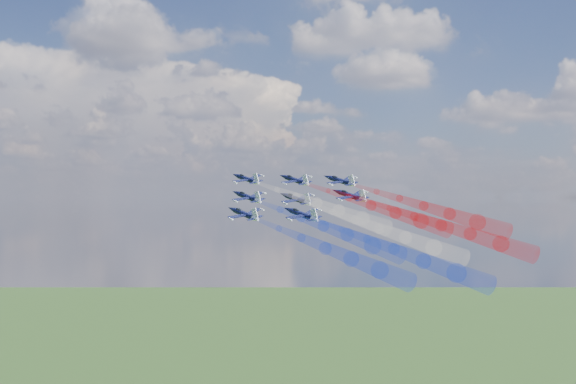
{
  "coord_description": "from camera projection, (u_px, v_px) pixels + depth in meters",
  "views": [
    {
      "loc": [
        -24.21,
        -167.57,
        133.94
      ],
      "look_at": [
        -19.69,
        13.78,
        135.43
      ],
      "focal_mm": 41.9,
      "sensor_mm": 36.0,
      "label": 1
    }
  ],
  "objects": [
    {
      "name": "trail_outer_right",
      "position": [
        424.0,
        206.0,
        167.18
      ],
      "size": [
        33.5,
        38.27,
        16.0
      ],
      "primitive_type": null,
      "rotation": [
        0.24,
        -0.23,
        0.66
      ],
      "color": "red"
    },
    {
      "name": "trail_inner_left",
      "position": [
        324.0,
        226.0,
        158.27
      ],
      "size": [
        33.5,
        38.27,
        16.0
      ],
      "primitive_type": null,
      "rotation": [
        0.24,
        -0.23,
        0.66
      ],
      "color": "blue"
    },
    {
      "name": "jet_inner_right",
      "position": [
        295.0,
        180.0,
        190.76
      ],
      "size": [
        15.93,
        16.39,
        8.46
      ],
      "primitive_type": null,
      "rotation": [
        0.24,
        -0.23,
        0.66
      ],
      "color": "black"
    },
    {
      "name": "jet_center_third",
      "position": [
        296.0,
        199.0,
        177.54
      ],
      "size": [
        15.93,
        16.39,
        8.46
      ],
      "primitive_type": null,
      "rotation": [
        0.24,
        -0.23,
        0.66
      ],
      "color": "black"
    },
    {
      "name": "jet_outer_left",
      "position": [
        244.0,
        214.0,
        167.56
      ],
      "size": [
        15.93,
        16.39,
        8.46
      ],
      "primitive_type": null,
      "rotation": [
        0.24,
        -0.23,
        0.66
      ],
      "color": "black"
    },
    {
      "name": "trail_lead",
      "position": [
        317.0,
        204.0,
        171.54
      ],
      "size": [
        33.5,
        38.27,
        16.0
      ],
      "primitive_type": null,
      "rotation": [
        0.24,
        -0.23,
        0.66
      ],
      "color": "white"
    },
    {
      "name": "jet_inner_left",
      "position": [
        248.0,
        197.0,
        179.11
      ],
      "size": [
        15.93,
        16.39,
        8.46
      ],
      "primitive_type": null,
      "rotation": [
        0.24,
        -0.23,
        0.66
      ],
      "color": "black"
    },
    {
      "name": "jet_rear_right",
      "position": [
        350.0,
        196.0,
        176.13
      ],
      "size": [
        15.93,
        16.39,
        8.46
      ],
      "primitive_type": null,
      "rotation": [
        0.24,
        -0.23,
        0.66
      ],
      "color": "black"
    },
    {
      "name": "trail_outer_left",
      "position": [
        326.0,
        248.0,
        146.72
      ],
      "size": [
        33.5,
        38.27,
        16.0
      ],
      "primitive_type": null,
      "rotation": [
        0.24,
        -0.23,
        0.66
      ],
      "color": "blue"
    },
    {
      "name": "trail_rear_left",
      "position": [
        394.0,
        249.0,
        142.62
      ],
      "size": [
        33.5,
        38.27,
        16.0
      ],
      "primitive_type": null,
      "rotation": [
        0.24,
        -0.23,
        0.66
      ],
      "color": "blue"
    },
    {
      "name": "trail_inner_right",
      "position": [
        372.0,
        205.0,
        169.92
      ],
      "size": [
        33.5,
        38.27,
        16.0
      ],
      "primitive_type": null,
      "rotation": [
        0.24,
        -0.23,
        0.66
      ],
      "color": "red"
    },
    {
      "name": "jet_lead",
      "position": [
        247.0,
        179.0,
        192.38
      ],
      "size": [
        15.93,
        16.39,
        8.46
      ],
      "primitive_type": null,
      "rotation": [
        0.24,
        -0.23,
        0.66
      ],
      "color": "black"
    },
    {
      "name": "jet_rear_left",
      "position": [
        302.0,
        214.0,
        163.46
      ],
      "size": [
        15.93,
        16.39,
        8.46
      ],
      "primitive_type": null,
      "rotation": [
        0.24,
        -0.23,
        0.66
      ],
      "color": "black"
    },
    {
      "name": "trail_rear_right",
      "position": [
        441.0,
        225.0,
        155.29
      ],
      "size": [
        33.5,
        38.27,
        16.0
      ],
      "primitive_type": null,
      "rotation": [
        0.24,
        -0.23,
        0.66
      ],
      "color": "red"
    },
    {
      "name": "trail_center_third",
      "position": [
        379.0,
        228.0,
        156.7
      ],
      "size": [
        33.5,
        38.27,
        16.0
      ],
      "primitive_type": null,
      "rotation": [
        0.24,
        -0.23,
        0.66
      ],
      "color": "white"
    },
    {
      "name": "jet_outer_right",
      "position": [
        340.0,
        181.0,
        188.03
      ],
      "size": [
        15.93,
        16.39,
        8.46
      ],
      "primitive_type": null,
      "rotation": [
        0.24,
        -0.23,
        0.66
      ],
      "color": "black"
    }
  ]
}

